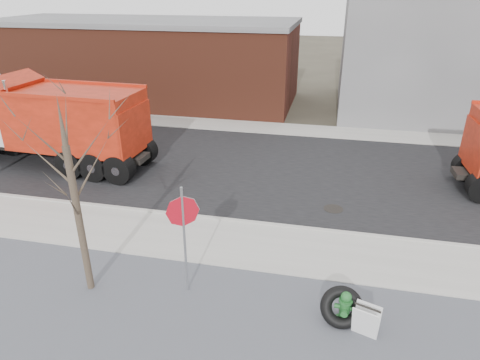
% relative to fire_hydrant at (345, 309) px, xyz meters
% --- Properties ---
extents(ground, '(120.00, 120.00, 0.00)m').
position_rel_fire_hydrant_xyz_m(ground, '(-3.33, 2.47, -0.41)').
color(ground, '#383328').
rests_on(ground, ground).
extents(gravel_verge, '(60.00, 5.00, 0.03)m').
position_rel_fire_hydrant_xyz_m(gravel_verge, '(-3.33, -1.03, -0.39)').
color(gravel_verge, slate).
rests_on(gravel_verge, ground).
extents(sidewalk, '(60.00, 2.50, 0.06)m').
position_rel_fire_hydrant_xyz_m(sidewalk, '(-3.33, 2.72, -0.38)').
color(sidewalk, '#9E9B93').
rests_on(sidewalk, ground).
extents(curb, '(60.00, 0.15, 0.11)m').
position_rel_fire_hydrant_xyz_m(curb, '(-3.33, 4.02, -0.35)').
color(curb, '#9E9B93').
rests_on(curb, ground).
extents(road, '(60.00, 9.40, 0.02)m').
position_rel_fire_hydrant_xyz_m(road, '(-3.33, 8.77, -0.40)').
color(road, black).
rests_on(road, ground).
extents(far_sidewalk, '(60.00, 2.00, 0.06)m').
position_rel_fire_hydrant_xyz_m(far_sidewalk, '(-3.33, 14.47, -0.38)').
color(far_sidewalk, '#9E9B93').
rests_on(far_sidewalk, ground).
extents(building_grey, '(12.00, 10.00, 8.00)m').
position_rel_fire_hydrant_xyz_m(building_grey, '(5.67, 20.47, 3.59)').
color(building_grey, gray).
rests_on(building_grey, ground).
extents(building_brick, '(20.20, 8.20, 5.30)m').
position_rel_fire_hydrant_xyz_m(building_brick, '(-13.33, 19.47, 2.25)').
color(building_brick, '#5F291B').
rests_on(building_brick, ground).
extents(bare_tree, '(3.20, 3.20, 5.20)m').
position_rel_fire_hydrant_xyz_m(bare_tree, '(-6.53, -0.13, 2.89)').
color(bare_tree, '#382D23').
rests_on(bare_tree, ground).
extents(fire_hydrant, '(0.50, 0.49, 0.89)m').
position_rel_fire_hydrant_xyz_m(fire_hydrant, '(0.00, 0.00, 0.00)').
color(fire_hydrant, '#256130').
rests_on(fire_hydrant, ground).
extents(truck_tire, '(1.02, 0.81, 0.99)m').
position_rel_fire_hydrant_xyz_m(truck_tire, '(-0.07, -0.00, 0.04)').
color(truck_tire, black).
rests_on(truck_tire, ground).
extents(stop_sign, '(0.74, 0.41, 3.01)m').
position_rel_fire_hydrant_xyz_m(stop_sign, '(-4.00, 0.33, 1.63)').
color(stop_sign, gray).
rests_on(stop_sign, ground).
extents(sandwich_board, '(0.67, 0.54, 0.81)m').
position_rel_fire_hydrant_xyz_m(sandwich_board, '(0.46, -0.34, 0.03)').
color(sandwich_board, silver).
rests_on(sandwich_board, ground).
extents(dump_truck_red_b, '(9.28, 3.04, 3.86)m').
position_rel_fire_hydrant_xyz_m(dump_truck_red_b, '(-12.36, 7.33, 1.56)').
color(dump_truck_red_b, black).
rests_on(dump_truck_red_b, ground).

